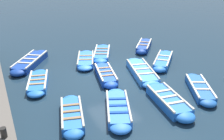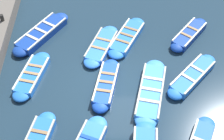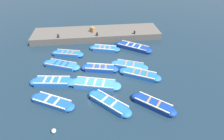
{
  "view_description": "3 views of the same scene",
  "coord_description": "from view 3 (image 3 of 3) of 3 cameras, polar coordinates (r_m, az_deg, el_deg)",
  "views": [
    {
      "loc": [
        5.69,
        11.78,
        6.07
      ],
      "look_at": [
        0.12,
        0.06,
        0.4
      ],
      "focal_mm": 42.0,
      "sensor_mm": 36.0,
      "label": 1
    },
    {
      "loc": [
        0.53,
        9.11,
        11.12
      ],
      "look_at": [
        0.21,
        -0.53,
        0.52
      ],
      "focal_mm": 50.0,
      "sensor_mm": 36.0,
      "label": 2
    },
    {
      "loc": [
        -11.61,
        0.38,
        8.84
      ],
      "look_at": [
        0.15,
        -0.96,
        0.19
      ],
      "focal_mm": 28.0,
      "sensor_mm": 36.0,
      "label": 3
    }
  ],
  "objects": [
    {
      "name": "ground_plane",
      "position": [
        14.6,
        -3.69,
        -1.2
      ],
      "size": [
        120.0,
        120.0,
        0.0
      ],
      "primitive_type": "plane",
      "color": "#1C303F"
    },
    {
      "name": "boat_end_of_row",
      "position": [
        15.33,
        5.68,
        1.45
      ],
      "size": [
        2.04,
        3.38,
        0.36
      ],
      "color": "blue",
      "rests_on": "ground"
    },
    {
      "name": "boat_alongside",
      "position": [
        13.32,
        -5.6,
        -4.64
      ],
      "size": [
        1.91,
        4.12,
        0.4
      ],
      "color": "#3884E0",
      "rests_on": "ground"
    },
    {
      "name": "boat_broadside",
      "position": [
        14.4,
        9.07,
        -1.42
      ],
      "size": [
        2.37,
        3.48,
        0.39
      ],
      "color": "blue",
      "rests_on": "ground"
    },
    {
      "name": "boat_drifting",
      "position": [
        17.45,
        -14.3,
        5.17
      ],
      "size": [
        1.54,
        3.24,
        0.4
      ],
      "color": "blue",
      "rests_on": "ground"
    },
    {
      "name": "boat_centre",
      "position": [
        11.86,
        -0.99,
        -10.78
      ],
      "size": [
        2.97,
        3.04,
        0.42
      ],
      "color": "blue",
      "rests_on": "ground"
    },
    {
      "name": "boat_far_corner",
      "position": [
        12.1,
        13.26,
        -10.79
      ],
      "size": [
        2.59,
        2.89,
        0.43
      ],
      "color": "navy",
      "rests_on": "ground"
    },
    {
      "name": "boat_tucked",
      "position": [
        14.89,
        -4.01,
        0.51
      ],
      "size": [
        1.43,
        3.27,
        0.43
      ],
      "color": "#1947B7",
      "rests_on": "ground"
    },
    {
      "name": "boat_stern_in",
      "position": [
        15.93,
        -16.19,
        1.54
      ],
      "size": [
        2.1,
        3.52,
        0.39
      ],
      "color": "blue",
      "rests_on": "ground"
    },
    {
      "name": "boat_outer_right",
      "position": [
        12.62,
        -18.88,
        -9.83
      ],
      "size": [
        2.2,
        3.33,
        0.38
      ],
      "color": "#1E59AD",
      "rests_on": "ground"
    },
    {
      "name": "boat_outer_left",
      "position": [
        17.86,
        -2.4,
        7.01
      ],
      "size": [
        1.63,
        3.26,
        0.36
      ],
      "color": "blue",
      "rests_on": "ground"
    },
    {
      "name": "boat_bow_out",
      "position": [
        14.19,
        -18.86,
        -3.69
      ],
      "size": [
        1.31,
        3.56,
        0.45
      ],
      "color": "blue",
      "rests_on": "ground"
    },
    {
      "name": "boat_mid_row",
      "position": [
        18.15,
        6.96,
        7.42
      ],
      "size": [
        2.99,
        3.78,
        0.44
      ],
      "color": "navy",
      "rests_on": "ground"
    },
    {
      "name": "quay_wall",
      "position": [
        20.62,
        -4.98,
        11.72
      ],
      "size": [
        3.29,
        14.25,
        0.71
      ],
      "color": "#605951",
      "rests_on": "ground"
    },
    {
      "name": "bollard_north",
      "position": [
        19.73,
        7.36,
        12.09
      ],
      "size": [
        0.2,
        0.2,
        0.35
      ],
      "primitive_type": "cylinder",
      "color": "black",
      "rests_on": "quay_wall"
    },
    {
      "name": "bollard_mid_north",
      "position": [
        19.22,
        -4.89,
        11.58
      ],
      "size": [
        0.2,
        0.2,
        0.35
      ],
      "primitive_type": "cylinder",
      "color": "black",
      "rests_on": "quay_wall"
    },
    {
      "name": "bollard_mid_south",
      "position": [
        19.57,
        -17.17,
        10.55
      ],
      "size": [
        0.2,
        0.2,
        0.35
      ],
      "primitive_type": "cylinder",
      "color": "black",
      "rests_on": "quay_wall"
    },
    {
      "name": "wooden_crate",
      "position": [
        20.25,
        -6.25,
        13.04
      ],
      "size": [
        0.7,
        0.7,
        0.5
      ],
      "primitive_type": "cube",
      "rotation": [
        0.0,
        0.0,
        0.72
      ],
      "color": "olive",
      "rests_on": "quay_wall"
    },
    {
      "name": "buoy_orange_near",
      "position": [
        11.09,
        -18.49,
        -18.34
      ],
      "size": [
        0.27,
        0.27,
        0.27
      ],
      "primitive_type": "sphere",
      "color": "silver",
      "rests_on": "ground"
    }
  ]
}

